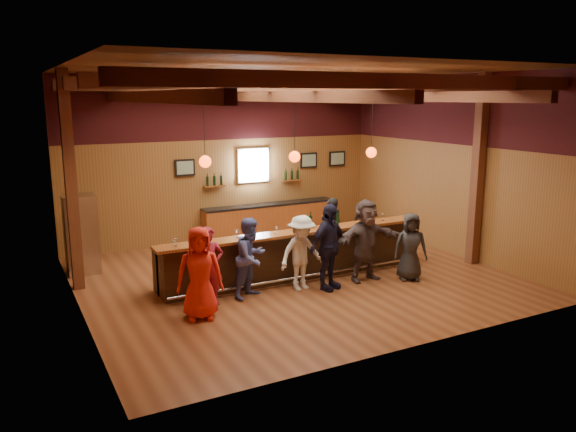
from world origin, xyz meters
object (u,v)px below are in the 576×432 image
at_px(customer_navy, 328,247).
at_px(ice_bucket, 299,225).
at_px(customer_white, 302,253).
at_px(customer_redvest, 209,267).
at_px(customer_dark, 410,247).
at_px(bottle_a, 311,221).
at_px(back_bar_cabinet, 270,220).
at_px(customer_orange, 200,273).
at_px(customer_denim, 251,258).
at_px(bartender, 331,227).
at_px(stainless_fridge, 81,234).
at_px(bar_counter, 292,253).
at_px(customer_brown, 366,240).

xyz_separation_m(customer_navy, ice_bucket, (-0.21, 0.87, 0.31)).
bearing_deg(customer_white, customer_redvest, 172.86).
xyz_separation_m(customer_redvest, customer_dark, (4.42, -0.58, -0.02)).
height_order(ice_bucket, bottle_a, bottle_a).
bearing_deg(customer_white, bottle_a, 43.08).
relative_size(back_bar_cabinet, customer_orange, 2.35).
height_order(customer_denim, customer_white, customer_denim).
height_order(customer_denim, customer_navy, customer_navy).
xyz_separation_m(customer_redvest, customer_white, (2.00, -0.04, 0.02)).
relative_size(back_bar_cabinet, customer_redvest, 2.59).
bearing_deg(back_bar_cabinet, bartender, -80.71).
bearing_deg(bartender, customer_redvest, 31.08).
bearing_deg(stainless_fridge, customer_white, -40.86).
height_order(bar_counter, customer_navy, customer_navy).
xyz_separation_m(bar_counter, bartender, (1.62, 0.93, 0.23)).
bearing_deg(customer_brown, customer_navy, -174.50).
xyz_separation_m(back_bar_cabinet, customer_brown, (0.10, -4.57, 0.43)).
bearing_deg(bottle_a, customer_orange, -157.60).
bearing_deg(stainless_fridge, customer_navy, -39.34).
relative_size(back_bar_cabinet, customer_brown, 2.22).
relative_size(customer_redvest, customer_white, 0.98).
bearing_deg(bar_counter, customer_navy, -77.29).
bearing_deg(customer_denim, customer_navy, -39.38).
xyz_separation_m(back_bar_cabinet, customer_denim, (-2.53, -4.38, 0.34)).
height_order(customer_denim, ice_bucket, customer_denim).
bearing_deg(bottle_a, bar_counter, 156.00).
bearing_deg(bar_counter, bottle_a, -24.00).
xyz_separation_m(back_bar_cabinet, customer_dark, (0.99, -5.01, 0.27)).
bearing_deg(customer_orange, bar_counter, 43.92).
height_order(bartender, bottle_a, bartender).
height_order(bar_counter, customer_dark, customer_dark).
distance_m(customer_denim, customer_brown, 2.64).
xyz_separation_m(customer_navy, bottle_a, (0.13, 0.96, 0.34)).
distance_m(customer_navy, customer_dark, 1.95).
bearing_deg(customer_brown, customer_white, 174.24).
relative_size(stainless_fridge, customer_navy, 0.99).
height_order(bar_counter, bartender, bartender).
xyz_separation_m(customer_denim, ice_bucket, (1.40, 0.55, 0.40)).
bearing_deg(stainless_fridge, customer_dark, -31.71).
height_order(bar_counter, customer_orange, customer_orange).
height_order(bar_counter, back_bar_cabinet, bar_counter).
relative_size(customer_orange, customer_redvest, 1.11).
distance_m(customer_orange, customer_navy, 2.89).
height_order(customer_navy, customer_brown, customer_navy).
bearing_deg(customer_white, ice_bucket, 59.00).
xyz_separation_m(customer_navy, customer_brown, (1.03, 0.13, -0.01)).
relative_size(customer_denim, bartender, 1.08).
relative_size(customer_denim, customer_white, 1.03).
xyz_separation_m(customer_orange, customer_navy, (2.88, 0.27, 0.06)).
height_order(customer_brown, bottle_a, customer_brown).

